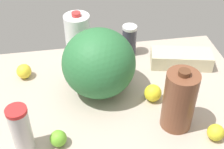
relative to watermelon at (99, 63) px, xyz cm
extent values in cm
cube|color=#B4A394|center=(-5.14, 2.58, -16.19)|extent=(120.00, 76.00, 3.00)
ellipsoid|color=#2D713C|center=(0.00, 0.00, 0.00)|extent=(30.94, 30.94, 29.37)
cube|color=beige|center=(-41.57, -11.83, -11.04)|extent=(30.86, 17.51, 7.29)
cylinder|color=#343442|center=(-18.66, -25.83, -7.51)|extent=(7.01, 7.01, 14.36)
cylinder|color=silver|center=(-18.66, -25.83, 0.37)|extent=(7.22, 7.22, 1.40)
cylinder|color=brown|center=(-26.77, 24.90, -2.32)|extent=(12.11, 12.11, 24.72)
cylinder|color=#59331E|center=(-26.77, 24.90, 10.94)|extent=(4.24, 4.24, 1.80)
cylinder|color=silver|center=(31.00, 27.23, -5.56)|extent=(7.16, 7.16, 18.25)
cylinder|color=red|center=(31.00, 27.23, 4.26)|extent=(7.38, 7.38, 1.40)
cylinder|color=white|center=(6.87, -24.99, -2.64)|extent=(12.15, 12.15, 24.09)
cylinder|color=red|center=(6.87, -24.99, 10.30)|extent=(4.25, 4.25, 1.80)
sphere|color=#6AB72F|center=(18.88, 27.63, -11.57)|extent=(6.23, 6.23, 6.23)
sphere|color=yellow|center=(-21.45, 10.00, -10.98)|extent=(7.41, 7.41, 7.41)
sphere|color=yellow|center=(-38.91, 34.40, -11.51)|extent=(6.35, 6.35, 6.35)
sphere|color=yellow|center=(33.30, -14.55, -11.28)|extent=(6.81, 6.81, 6.81)
camera|label=1|loc=(11.64, 103.65, 77.80)|focal=50.00mm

